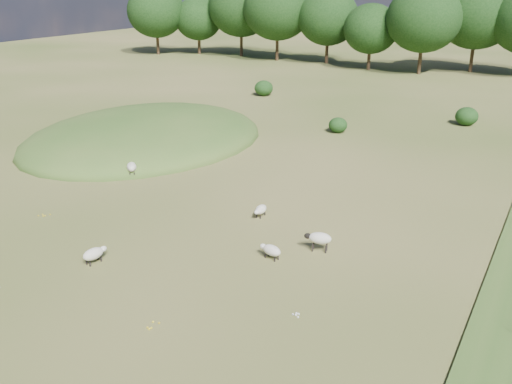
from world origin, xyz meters
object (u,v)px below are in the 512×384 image
sheep_0 (260,210)px  sheep_1 (132,167)px  sheep_2 (94,254)px  sheep_4 (271,250)px  sheep_3 (319,238)px

sheep_0 → sheep_1: 9.89m
sheep_2 → sheep_4: bearing=-48.3°
sheep_1 → sheep_4: sheep_1 is taller
sheep_0 → sheep_1: bearing=-101.2°
sheep_3 → sheep_4: 2.26m
sheep_0 → sheep_3: sheep_3 is taller
sheep_0 → sheep_2: sheep_2 is taller
sheep_3 → sheep_1: bearing=-28.2°
sheep_4 → sheep_2: bearing=44.5°
sheep_2 → sheep_3: size_ratio=0.95×
sheep_3 → sheep_4: size_ratio=1.12×
sheep_1 → sheep_4: size_ratio=1.07×
sheep_0 → sheep_3: (4.11, -2.11, 0.23)m
sheep_3 → sheep_4: sheep_3 is taller
sheep_1 → sheep_2: bearing=170.1°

